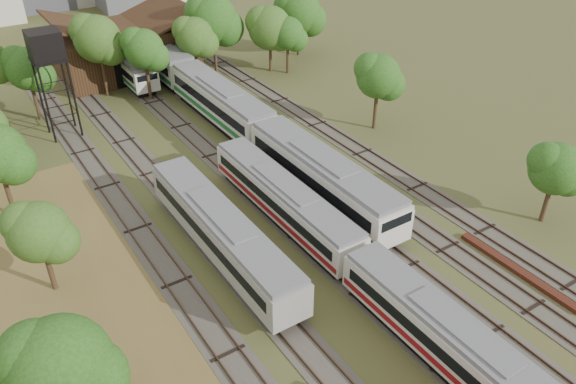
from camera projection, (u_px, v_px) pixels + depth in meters
tracks at (265, 185)px, 47.85m from camera, size 24.60×80.00×0.19m
railcar_red_set at (357, 263)px, 36.55m from camera, size 2.69×34.58×3.32m
railcar_green_set at (221, 104)px, 57.05m from camera, size 3.29×52.08×4.08m
railcar_rear at (124, 63)px, 68.07m from camera, size 2.80×16.08×3.46m
old_grey_coach at (222, 233)px, 38.95m from camera, size 2.91×18.00×3.60m
water_tower at (46, 48)px, 51.32m from camera, size 3.00×3.00×10.38m
rail_pile_near at (518, 270)px, 38.36m from camera, size 0.64×9.55×0.32m
maintenance_shed at (125, 48)px, 69.37m from camera, size 16.45×11.55×7.58m
tree_band_left at (12, 218)px, 35.06m from camera, size 6.19×67.35×8.65m
tree_band_far at (193, 31)px, 65.23m from camera, size 42.58×9.44×9.38m
tree_band_right at (383, 81)px, 54.47m from camera, size 5.32×41.34×7.71m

